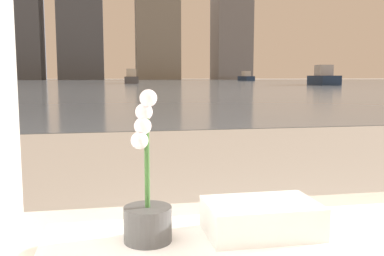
# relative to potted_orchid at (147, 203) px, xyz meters

# --- Properties ---
(potted_orchid) EXTENTS (0.11, 0.11, 0.36)m
(potted_orchid) POSITION_rel_potted_orchid_xyz_m (0.00, 0.00, 0.00)
(potted_orchid) COLOR #4C4C4C
(potted_orchid) RESTS_ON bathtub
(towel_stack) EXTENTS (0.27, 0.18, 0.08)m
(towel_stack) POSITION_rel_potted_orchid_xyz_m (0.28, -0.00, -0.05)
(towel_stack) COLOR white
(towel_stack) RESTS_ON bathtub
(harbor_water) EXTENTS (180.00, 110.00, 0.01)m
(harbor_water) POSITION_rel_potted_orchid_xyz_m (0.47, 61.24, -0.63)
(harbor_water) COLOR slate
(harbor_water) RESTS_ON ground_plane
(harbor_boat_1) EXTENTS (1.92, 5.05, 1.87)m
(harbor_boat_1) POSITION_rel_potted_orchid_xyz_m (2.71, 54.80, 0.03)
(harbor_boat_1) COLOR #4C4C51
(harbor_boat_1) RESTS_ON harbor_water
(harbor_boat_2) EXTENTS (2.05, 5.30, 1.95)m
(harbor_boat_2) POSITION_rel_potted_orchid_xyz_m (27.39, 83.20, 0.06)
(harbor_boat_2) COLOR navy
(harbor_boat_2) RESTS_ON harbor_water
(harbor_boat_3) EXTENTS (2.89, 5.86, 2.10)m
(harbor_boat_3) POSITION_rel_potted_orchid_xyz_m (22.20, 41.08, 0.11)
(harbor_boat_3) COLOR navy
(harbor_boat_3) RESTS_ON harbor_water
(skyline_tower_1) EXTENTS (6.68, 10.15, 39.11)m
(skyline_tower_1) POSITION_rel_potted_orchid_xyz_m (-20.18, 117.24, 18.92)
(skyline_tower_1) COLOR #4C515B
(skyline_tower_1) RESTS_ON ground_plane
(skyline_tower_4) EXTENTS (9.80, 10.44, 26.81)m
(skyline_tower_4) POSITION_rel_potted_orchid_xyz_m (33.95, 117.24, 12.77)
(skyline_tower_4) COLOR slate
(skyline_tower_4) RESTS_ON ground_plane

